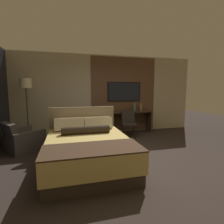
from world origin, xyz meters
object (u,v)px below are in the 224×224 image
Objects in this scene: desk at (126,118)px; book at (130,111)px; armchair_by_window at (23,140)px; vase_tall at (135,107)px; vase_short at (141,107)px; bed at (87,148)px; desk_chair at (129,121)px; tv at (124,92)px; floor_lamp at (26,89)px.

book is (0.14, -0.05, 0.27)m from desk.
book is (3.37, 1.08, 0.55)m from armchair_by_window.
vase_tall is 0.24m from vase_short.
book is at bearing 52.21° from bed.
armchair_by_window is (-1.54, 1.28, -0.09)m from bed.
armchair_by_window is at bearing -164.37° from vase_short.
desk is 7.05× the size of vase_short.
vase_tall is (0.34, -0.01, 0.40)m from desk.
desk_chair is at bearing 49.23° from bed.
desk_chair reaches higher than armchair_by_window.
tv is 0.74m from book.
floor_lamp reaches higher than vase_tall.
vase_tall is (0.34, -0.19, -0.56)m from tv.
armchair_by_window is 4.01m from vase_short.
vase_short is 0.45m from book.
desk_chair is 3.21× the size of vase_short.
desk_chair is 3.00× the size of vase_tall.
floor_lamp reaches higher than desk.
vase_short reaches higher than desk.
desk_chair is 0.77× the size of armchair_by_window.
desk is 0.31m from book.
bed is 3.30m from tv.
armchair_by_window is at bearing -157.89° from tv.
desk_chair is at bearing -128.41° from vase_tall.
tv reaches higher than vase_short.
book is (3.38, 0.25, -0.80)m from floor_lamp.
armchair_by_window is (-3.15, -0.59, -0.27)m from desk_chair.
book is at bearing 75.85° from desk_chair.
tv is 4.26× the size of vase_tall.
vase_short reaches higher than desk_chair.
bed is 1.79× the size of tv.
tv is 5.48× the size of book.
book is at bearing -169.11° from vase_tall.
floor_lamp is 3.88m from vase_short.
book is (1.83, 2.36, 0.46)m from bed.
floor_lamp is at bearing -175.42° from vase_tall.
vase_short is at bearing 3.51° from floor_lamp.
tv is (1.69, 2.59, 1.15)m from bed.
armchair_by_window is at bearing -162.61° from vase_tall.
book is at bearing -18.36° from desk.
vase_tall is at bearing 49.74° from bed.
desk is at bearing -107.09° from armchair_by_window.
bed is 3.31m from vase_short.
floor_lamp is at bearing -175.80° from book.
armchair_by_window is 1.58m from floor_lamp.
vase_tall reaches higher than vase_short.
desk is at bearing 178.60° from vase_tall.
desk_chair is at bearing -4.43° from floor_lamp.
floor_lamp is 6.44× the size of vase_tall.
floor_lamp is at bearing -35.73° from armchair_by_window.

